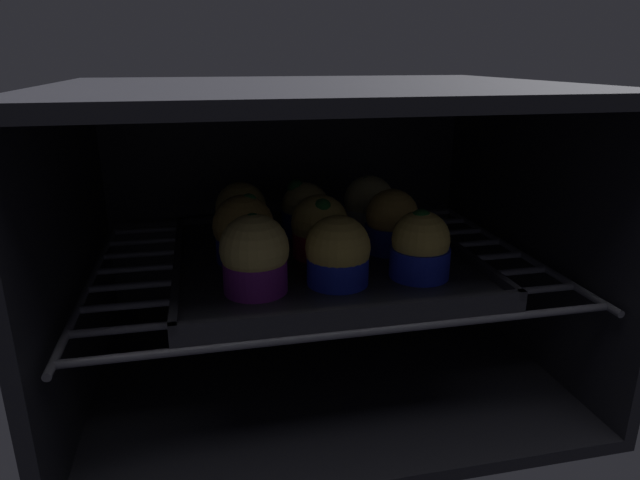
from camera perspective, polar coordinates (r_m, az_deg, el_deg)
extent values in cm
cube|color=black|center=(76.06, -0.28, -12.53)|extent=(59.00, 47.00, 1.50)
cube|color=black|center=(65.32, -0.33, 15.24)|extent=(59.00, 47.00, 1.50)
cube|color=black|center=(90.17, -3.34, 4.68)|extent=(59.00, 1.50, 34.00)
cube|color=black|center=(68.96, -24.37, -1.34)|extent=(1.50, 47.00, 34.00)
cube|color=black|center=(79.50, 20.41, 1.65)|extent=(1.50, 47.00, 34.00)
cylinder|color=#51515B|center=(52.96, 4.06, -9.52)|extent=(54.00, 0.80, 0.80)
cylinder|color=#51515B|center=(57.63, 2.55, -7.06)|extent=(54.00, 0.80, 0.80)
cylinder|color=#51515B|center=(62.41, 1.27, -4.97)|extent=(54.00, 0.80, 0.80)
cylinder|color=#51515B|center=(67.30, 0.18, -3.18)|extent=(54.00, 0.80, 0.80)
cylinder|color=#51515B|center=(72.26, -0.75, -1.63)|extent=(54.00, 0.80, 0.80)
cylinder|color=#51515B|center=(77.29, -1.56, -0.28)|extent=(54.00, 0.80, 0.80)
cylinder|color=#51515B|center=(82.36, -2.28, 0.91)|extent=(54.00, 0.80, 0.80)
cylinder|color=#51515B|center=(87.48, -2.91, 1.95)|extent=(54.00, 0.80, 0.80)
cylinder|color=#51515B|center=(69.73, -22.60, -3.88)|extent=(0.80, 42.00, 0.80)
cylinder|color=#51515B|center=(79.57, 19.08, -0.76)|extent=(0.80, 42.00, 0.80)
cube|color=black|center=(67.86, 0.00, -2.09)|extent=(34.72, 34.72, 1.20)
cube|color=black|center=(52.30, 4.01, -7.32)|extent=(34.72, 0.80, 1.00)
cube|color=black|center=(83.35, -2.50, 2.62)|extent=(34.72, 0.80, 1.00)
cube|color=black|center=(66.18, -14.51, -2.23)|extent=(0.80, 34.72, 1.00)
cube|color=black|center=(72.82, 13.15, -0.22)|extent=(0.80, 34.72, 1.00)
cylinder|color=#7A238C|center=(57.44, -6.69, -3.70)|extent=(6.64, 6.64, 3.34)
sphere|color=#DBBC60|center=(56.38, -6.80, -0.87)|extent=(7.14, 7.14, 7.14)
sphere|color=#19511E|center=(55.78, -6.99, 1.93)|extent=(1.72, 1.72, 1.72)
cylinder|color=#1928B7|center=(59.10, 2.07, -2.93)|extent=(6.64, 6.64, 3.34)
sphere|color=gold|center=(58.29, 2.10, -0.78)|extent=(6.98, 6.98, 6.98)
sphere|color=#1E6023|center=(57.60, 2.17, 1.58)|extent=(1.84, 1.84, 1.84)
cylinder|color=#1928B7|center=(61.83, 10.22, -2.24)|extent=(6.64, 6.64, 3.34)
sphere|color=gold|center=(60.97, 10.36, 0.05)|extent=(6.36, 6.36, 6.36)
sphere|color=#19511E|center=(60.21, 10.41, 2.00)|extent=(2.49, 2.49, 2.49)
cylinder|color=#1928B7|center=(66.17, -7.83, -0.72)|extent=(6.64, 6.64, 3.34)
sphere|color=gold|center=(65.34, -7.93, 1.51)|extent=(7.23, 7.23, 7.23)
sphere|color=#28702D|center=(64.77, -7.38, 3.87)|extent=(2.11, 2.11, 2.11)
cylinder|color=red|center=(67.21, -0.13, -0.24)|extent=(6.64, 6.64, 3.34)
sphere|color=gold|center=(66.48, -0.13, 1.74)|extent=(6.97, 6.97, 6.97)
sphere|color=#1E6023|center=(64.54, 0.41, 3.35)|extent=(2.21, 2.21, 2.21)
cylinder|color=#1928B7|center=(69.55, 7.36, 0.26)|extent=(6.64, 6.64, 3.34)
sphere|color=gold|center=(68.71, 7.46, 2.55)|extent=(6.51, 6.51, 6.51)
sphere|color=#1E6023|center=(68.02, 7.29, 4.22)|extent=(1.88, 1.88, 1.88)
cylinder|color=#1928B7|center=(74.27, -8.08, 1.41)|extent=(6.64, 6.64, 3.34)
sphere|color=gold|center=(73.56, -8.17, 3.34)|extent=(6.73, 6.73, 6.73)
cylinder|color=#1928B7|center=(75.71, -1.59, 1.92)|extent=(6.64, 6.64, 3.34)
sphere|color=#DBBC60|center=(75.11, -1.60, 3.52)|extent=(6.44, 6.44, 6.44)
sphere|color=#1E6023|center=(74.65, -2.50, 5.39)|extent=(2.35, 2.35, 2.35)
cylinder|color=silver|center=(77.92, 5.03, 2.33)|extent=(6.64, 6.64, 3.34)
sphere|color=#E0CC7A|center=(77.27, 5.08, 4.10)|extent=(6.96, 6.96, 6.96)
sphere|color=#1E6023|center=(76.41, 4.83, 5.63)|extent=(2.47, 2.47, 2.47)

